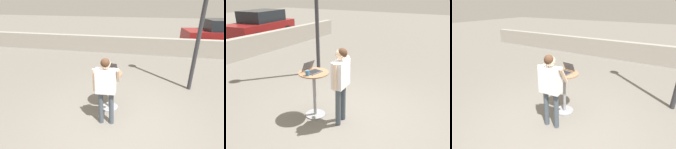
{
  "view_description": "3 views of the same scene",
  "coord_description": "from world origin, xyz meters",
  "views": [
    {
      "loc": [
        0.57,
        -3.25,
        2.74
      ],
      "look_at": [
        -0.18,
        0.52,
        1.05
      ],
      "focal_mm": 28.0,
      "sensor_mm": 36.0,
      "label": 1
    },
    {
      "loc": [
        -3.72,
        -1.95,
        2.63
      ],
      "look_at": [
        -0.03,
        0.22,
        0.99
      ],
      "focal_mm": 35.0,
      "sensor_mm": 36.0,
      "label": 2
    },
    {
      "loc": [
        1.65,
        -2.54,
        2.51
      ],
      "look_at": [
        -0.04,
        0.27,
        1.18
      ],
      "focal_mm": 28.0,
      "sensor_mm": 36.0,
      "label": 3
    }
  ],
  "objects": [
    {
      "name": "ground_plane",
      "position": [
        0.0,
        0.0,
        0.0
      ],
      "size": [
        50.0,
        50.0,
        0.0
      ],
      "primitive_type": "plane",
      "color": "slate"
    },
    {
      "name": "pavement_kerb",
      "position": [
        0.0,
        5.87,
        0.44
      ],
      "size": [
        16.93,
        0.35,
        0.87
      ],
      "color": "gray",
      "rests_on": "ground_plane"
    },
    {
      "name": "cafe_table",
      "position": [
        -0.27,
        0.67,
        0.65
      ],
      "size": [
        0.64,
        0.64,
        1.03
      ],
      "color": "gray",
      "rests_on": "ground_plane"
    },
    {
      "name": "laptop",
      "position": [
        -0.26,
        0.72,
        1.08
      ],
      "size": [
        0.34,
        0.37,
        0.22
      ],
      "color": "#515156",
      "rests_on": "cafe_table"
    },
    {
      "name": "coffee_mug",
      "position": [
        -0.48,
        0.66,
        1.08
      ],
      "size": [
        0.12,
        0.08,
        0.11
      ],
      "color": "#336084",
      "rests_on": "cafe_table"
    },
    {
      "name": "standing_person",
      "position": [
        -0.22,
        0.04,
        1.03
      ],
      "size": [
        0.58,
        0.38,
        1.63
      ],
      "color": "#424C56",
      "rests_on": "ground_plane"
    }
  ]
}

